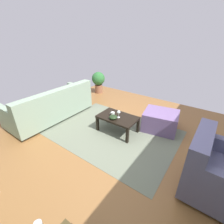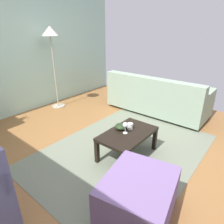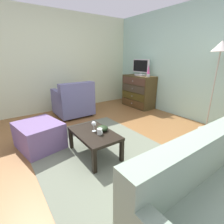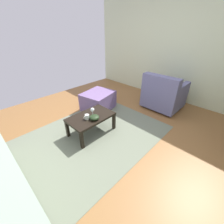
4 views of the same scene
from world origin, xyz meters
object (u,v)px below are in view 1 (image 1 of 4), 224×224
(couch_large, at_px, (52,106))
(mug, at_px, (113,114))
(wine_glass, at_px, (119,112))
(ottoman, at_px, (160,121))
(coffee_table, at_px, (118,119))
(bowl_decorative, at_px, (113,117))
(potted_plant, at_px, (98,80))
(armchair, at_px, (217,172))

(couch_large, bearing_deg, mug, -165.47)
(wine_glass, relative_size, ottoman, 0.22)
(coffee_table, height_order, mug, mug)
(bowl_decorative, relative_size, potted_plant, 0.23)
(ottoman, bearing_deg, couch_large, 24.10)
(bowl_decorative, bearing_deg, armchair, 169.71)
(ottoman, distance_m, potted_plant, 2.80)
(coffee_table, distance_m, couch_large, 1.69)
(wine_glass, bearing_deg, armchair, 165.97)
(couch_large, xyz_separation_m, ottoman, (-2.34, -1.05, -0.10))
(bowl_decorative, height_order, ottoman, bowl_decorative)
(couch_large, xyz_separation_m, armchair, (-3.46, 0.04, 0.04))
(wine_glass, distance_m, potted_plant, 2.53)
(wine_glass, bearing_deg, couch_large, 13.84)
(bowl_decorative, xyz_separation_m, potted_plant, (1.87, -1.76, 0.03))
(bowl_decorative, distance_m, potted_plant, 2.57)
(wine_glass, height_order, mug, wine_glass)
(coffee_table, xyz_separation_m, potted_plant, (1.89, -1.63, 0.12))
(potted_plant, bearing_deg, bowl_decorative, 136.75)
(ottoman, bearing_deg, armchair, 135.96)
(coffee_table, relative_size, armchair, 0.95)
(coffee_table, relative_size, bowl_decorative, 4.82)
(wine_glass, bearing_deg, potted_plant, -40.52)
(couch_large, height_order, armchair, armchair)
(bowl_decorative, bearing_deg, wine_glass, -117.19)
(couch_large, relative_size, ottoman, 2.87)
(wine_glass, bearing_deg, mug, 6.03)
(bowl_decorative, relative_size, ottoman, 0.24)
(mug, bearing_deg, potted_plant, -42.92)
(coffee_table, height_order, potted_plant, potted_plant)
(coffee_table, xyz_separation_m, bowl_decorative, (0.02, 0.13, 0.09))
(bowl_decorative, relative_size, armchair, 0.20)
(mug, xyz_separation_m, potted_plant, (1.79, -1.66, 0.03))
(mug, bearing_deg, ottoman, -141.28)
(bowl_decorative, height_order, potted_plant, potted_plant)
(ottoman, relative_size, potted_plant, 0.97)
(ottoman, bearing_deg, mug, 38.72)
(coffee_table, height_order, couch_large, couch_large)
(mug, relative_size, potted_plant, 0.16)
(mug, distance_m, couch_large, 1.58)
(mug, relative_size, bowl_decorative, 0.68)
(mug, bearing_deg, bowl_decorative, 130.28)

